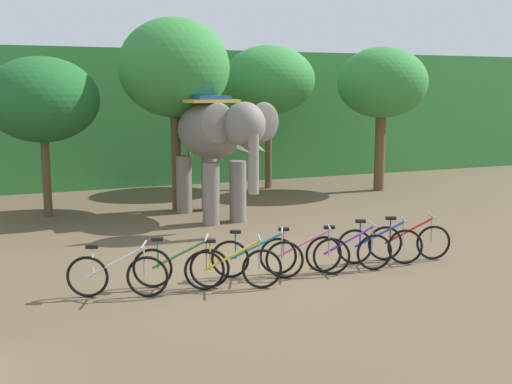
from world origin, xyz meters
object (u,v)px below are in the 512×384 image
(bike_blue, at_px, (380,245))
(bike_purple, at_px, (349,252))
(tree_left, at_px, (42,100))
(bike_white, at_px, (117,275))
(bike_pink, at_px, (305,255))
(bike_green, at_px, (181,267))
(bike_teal, at_px, (257,258))
(bike_red, at_px, (409,241))
(tree_far_right, at_px, (382,84))
(elephant, at_px, (215,137))
(tree_center_left, at_px, (269,80))
(bike_yellow, at_px, (233,268))
(tree_center, at_px, (174,69))

(bike_blue, bearing_deg, bike_purple, -166.28)
(bike_purple, xyz_separation_m, bike_blue, (0.82, 0.20, 0.00))
(bike_purple, bearing_deg, tree_left, 123.62)
(bike_white, relative_size, bike_pink, 1.01)
(bike_pink, distance_m, bike_purple, 0.89)
(bike_green, height_order, bike_teal, same)
(bike_white, bearing_deg, bike_red, 0.83)
(tree_far_right, height_order, elephant, tree_far_right)
(bike_red, bearing_deg, bike_teal, 179.70)
(tree_center_left, bearing_deg, elephant, -128.08)
(tree_center_left, height_order, bike_purple, tree_center_left)
(bike_green, height_order, bike_purple, same)
(elephant, bearing_deg, bike_white, -123.00)
(bike_yellow, xyz_separation_m, bike_teal, (0.62, 0.44, 0.00))
(tree_far_right, relative_size, bike_green, 3.03)
(bike_blue, bearing_deg, bike_teal, 178.85)
(tree_center, relative_size, tree_center_left, 1.10)
(tree_center, height_order, tree_center_left, tree_center)
(tree_left, relative_size, bike_white, 2.67)
(bike_teal, relative_size, bike_blue, 0.98)
(tree_far_right, distance_m, bike_purple, 10.35)
(tree_center, distance_m, bike_yellow, 8.21)
(tree_center, height_order, tree_far_right, tree_center)
(tree_center, bearing_deg, elephant, -68.63)
(tree_center, relative_size, bike_teal, 3.42)
(bike_yellow, bearing_deg, bike_purple, 4.45)
(tree_center, xyz_separation_m, bike_white, (-2.84, -6.98, -3.62))
(bike_yellow, relative_size, bike_pink, 1.03)
(tree_left, bearing_deg, bike_red, -48.11)
(bike_yellow, bearing_deg, tree_left, 108.59)
(tree_center_left, relative_size, bike_teal, 3.12)
(bike_pink, bearing_deg, elephant, 89.89)
(tree_center, distance_m, elephant, 2.51)
(tree_far_right, xyz_separation_m, bike_purple, (-5.82, -7.92, -3.23))
(bike_blue, distance_m, bike_red, 0.72)
(bike_green, bearing_deg, tree_center_left, 59.10)
(bike_green, distance_m, bike_teal, 1.45)
(tree_center_left, bearing_deg, bike_green, -120.90)
(bike_yellow, bearing_deg, elephant, 74.82)
(bike_purple, bearing_deg, bike_teal, 171.97)
(elephant, height_order, bike_yellow, elephant)
(bike_pink, xyz_separation_m, bike_red, (2.42, 0.11, 0.00))
(tree_center, bearing_deg, tree_far_right, 6.18)
(tree_left, relative_size, bike_blue, 2.68)
(tree_far_right, relative_size, bike_pink, 3.02)
(bike_pink, bearing_deg, bike_teal, 172.19)
(tree_far_right, relative_size, bike_red, 2.95)
(tree_far_right, distance_m, bike_blue, 9.75)
(tree_center_left, bearing_deg, bike_yellow, -116.15)
(bike_yellow, relative_size, bike_blue, 1.03)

